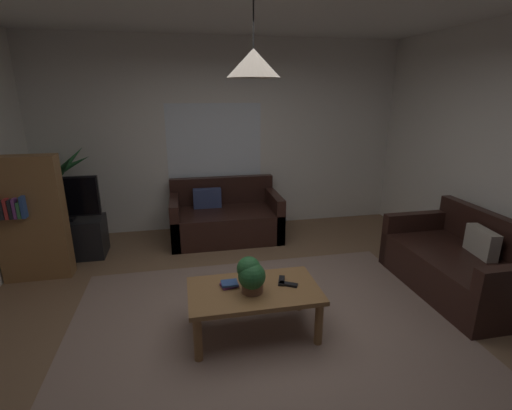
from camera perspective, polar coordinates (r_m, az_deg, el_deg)
The scene contains 17 objects.
floor at distance 3.56m, azimuth 1.02°, elevation -17.98°, with size 5.34×5.29×0.02m, color brown.
rug at distance 3.40m, azimuth 1.79°, elevation -19.70°, with size 3.47×2.91×0.01m, color gray.
wall_back at distance 5.59m, azimuth -4.96°, elevation 10.50°, with size 5.46×0.06×2.78m, color silver.
window_pane at distance 5.55m, azimuth -6.46°, elevation 9.87°, with size 1.39×0.01×1.07m, color white.
couch_under_window at distance 5.32m, azimuth -4.81°, elevation -2.23°, with size 1.53×0.87×0.82m.
couch_right_side at distance 4.48m, azimuth 29.04°, elevation -8.35°, with size 0.87×1.55×0.82m.
coffee_table at distance 3.25m, azimuth -0.32°, elevation -13.84°, with size 1.12×0.64×0.43m.
book_on_table_0 at distance 3.26m, azimuth -4.16°, elevation -12.25°, with size 0.14×0.10×0.02m, color #72387F.
book_on_table_1 at distance 3.24m, azimuth -4.13°, elevation -11.99°, with size 0.14×0.12×0.02m, color #2D4C8C.
remote_on_table_0 at distance 3.32m, azimuth 3.98°, elevation -11.61°, with size 0.05×0.16×0.02m, color black.
remote_on_table_1 at distance 3.27m, azimuth 5.05°, elevation -12.13°, with size 0.05×0.16×0.02m, color black.
potted_plant_on_table at distance 3.09m, azimuth -0.81°, elevation -10.72°, with size 0.23×0.25×0.31m.
tv_stand at distance 5.27m, azimuth -27.11°, elevation -4.61°, with size 0.90×0.44×0.50m, color black.
tv at distance 5.10m, azimuth -27.99°, elevation 0.90°, with size 0.89×0.16×0.55m.
potted_palm_corner at distance 5.61m, azimuth -27.81°, elevation 0.74°, with size 0.87×0.83×1.35m.
bookshelf_corner at distance 4.73m, azimuth -31.59°, elevation -1.81°, with size 0.70×0.31×1.40m.
pendant_lamp at distance 2.79m, azimuth -0.39°, elevation 21.13°, with size 0.39×0.39×0.65m.
Camera 1 is at (-0.64, -2.83, 2.05)m, focal length 25.82 mm.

